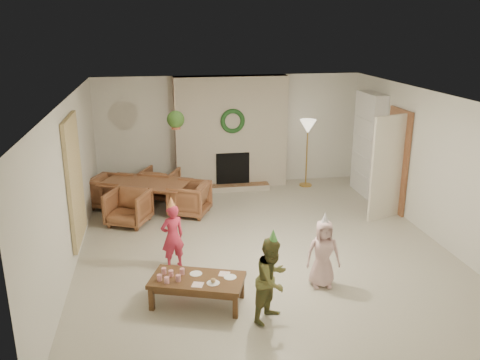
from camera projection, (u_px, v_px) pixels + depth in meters
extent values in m
plane|color=#B7B29E|center=(261.00, 245.00, 8.47)|extent=(7.00, 7.00, 0.00)
plane|color=white|center=(264.00, 97.00, 7.72)|extent=(7.00, 7.00, 0.00)
plane|color=silver|center=(230.00, 131.00, 11.38)|extent=(7.00, 0.00, 7.00)
plane|color=silver|center=(340.00, 279.00, 4.81)|extent=(7.00, 0.00, 7.00)
plane|color=silver|center=(70.00, 184.00, 7.61)|extent=(0.00, 7.00, 7.00)
plane|color=silver|center=(433.00, 166.00, 8.58)|extent=(0.00, 7.00, 7.00)
cube|color=#4D1418|center=(231.00, 132.00, 11.20)|extent=(2.50, 0.40, 2.50)
cube|color=brown|center=(234.00, 188.00, 11.23)|extent=(1.60, 0.30, 0.12)
cube|color=black|center=(233.00, 169.00, 11.27)|extent=(0.75, 0.12, 0.75)
torus|color=#19441C|center=(233.00, 121.00, 10.89)|extent=(0.54, 0.10, 0.54)
cylinder|color=gold|center=(306.00, 185.00, 11.56)|extent=(0.29, 0.29, 0.03)
cylinder|color=gold|center=(307.00, 155.00, 11.35)|extent=(0.03, 0.03, 1.39)
cone|color=beige|center=(308.00, 127.00, 11.15)|extent=(0.37, 0.37, 0.31)
cube|color=white|center=(368.00, 144.00, 10.76)|extent=(0.30, 1.00, 2.20)
cube|color=white|center=(365.00, 173.00, 10.96)|extent=(0.30, 0.92, 0.03)
cube|color=white|center=(367.00, 155.00, 10.84)|extent=(0.30, 0.92, 0.03)
cube|color=white|center=(368.00, 137.00, 10.72)|extent=(0.30, 0.92, 0.03)
cube|color=white|center=(370.00, 119.00, 10.59)|extent=(0.30, 0.92, 0.03)
cube|color=maroon|center=(368.00, 169.00, 10.77)|extent=(0.20, 0.40, 0.24)
cube|color=navy|center=(365.00, 149.00, 10.84)|extent=(0.20, 0.44, 0.24)
cube|color=#AE7125|center=(370.00, 132.00, 10.58)|extent=(0.20, 0.36, 0.22)
cube|color=brown|center=(397.00, 161.00, 9.77)|extent=(0.05, 0.86, 2.04)
cube|color=beige|center=(387.00, 168.00, 9.36)|extent=(0.77, 0.32, 2.00)
cube|color=beige|center=(75.00, 180.00, 7.80)|extent=(0.06, 1.20, 2.00)
imported|color=brown|center=(145.00, 196.00, 9.95)|extent=(1.93, 1.55, 0.60)
imported|color=brown|center=(128.00, 208.00, 9.25)|extent=(0.94, 0.95, 0.66)
imported|color=brown|center=(160.00, 184.00, 10.63)|extent=(0.94, 0.95, 0.66)
imported|color=brown|center=(111.00, 192.00, 10.11)|extent=(0.95, 0.94, 0.66)
imported|color=brown|center=(189.00, 199.00, 9.72)|extent=(0.95, 0.94, 0.66)
cylinder|color=tan|center=(175.00, 107.00, 9.02)|extent=(0.01, 0.01, 0.70)
cylinder|color=brown|center=(176.00, 126.00, 9.13)|extent=(0.16, 0.16, 0.12)
sphere|color=#234316|center=(176.00, 119.00, 9.09)|extent=(0.32, 0.32, 0.32)
cube|color=#52351B|center=(197.00, 280.00, 6.61)|extent=(1.36, 0.98, 0.06)
cube|color=#52351B|center=(197.00, 285.00, 6.63)|extent=(1.24, 0.86, 0.08)
cube|color=#52351B|center=(152.00, 299.00, 6.52)|extent=(0.08, 0.08, 0.32)
cube|color=#52351B|center=(236.00, 306.00, 6.35)|extent=(0.08, 0.08, 0.32)
cube|color=#52351B|center=(163.00, 280.00, 6.99)|extent=(0.08, 0.08, 0.32)
cube|color=#52351B|center=(242.00, 287.00, 6.82)|extent=(0.08, 0.08, 0.32)
cylinder|color=silver|center=(159.00, 278.00, 6.53)|extent=(0.08, 0.08, 0.08)
cylinder|color=silver|center=(164.00, 271.00, 6.71)|extent=(0.08, 0.08, 0.08)
cylinder|color=silver|center=(167.00, 280.00, 6.47)|extent=(0.08, 0.08, 0.08)
cylinder|color=silver|center=(171.00, 273.00, 6.65)|extent=(0.08, 0.08, 0.08)
cylinder|color=silver|center=(178.00, 278.00, 6.52)|extent=(0.08, 0.08, 0.08)
cylinder|color=silver|center=(182.00, 271.00, 6.70)|extent=(0.08, 0.08, 0.08)
cylinder|color=white|center=(196.00, 274.00, 6.72)|extent=(0.22, 0.22, 0.01)
cylinder|color=white|center=(213.00, 283.00, 6.48)|extent=(0.22, 0.22, 0.01)
cylinder|color=white|center=(230.00, 277.00, 6.62)|extent=(0.22, 0.22, 0.01)
sphere|color=tan|center=(213.00, 280.00, 6.47)|extent=(0.08, 0.08, 0.07)
cube|color=#FFBBBC|center=(198.00, 285.00, 6.43)|extent=(0.18, 0.18, 0.01)
cube|color=#FFBBBC|center=(224.00, 274.00, 6.71)|extent=(0.18, 0.18, 0.01)
imported|color=#BC2840|center=(173.00, 236.00, 7.57)|extent=(0.43, 0.36, 1.02)
cone|color=gold|center=(171.00, 202.00, 7.41)|extent=(0.14, 0.14, 0.19)
imported|color=brown|center=(272.00, 279.00, 6.22)|extent=(0.68, 0.67, 1.10)
cone|color=#56B64E|center=(273.00, 236.00, 6.04)|extent=(0.17, 0.17, 0.18)
imported|color=beige|center=(323.00, 254.00, 7.04)|extent=(0.52, 0.37, 0.99)
cone|color=silver|center=(325.00, 218.00, 6.88)|extent=(0.16, 0.16, 0.18)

